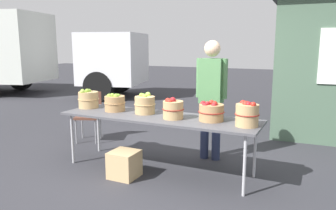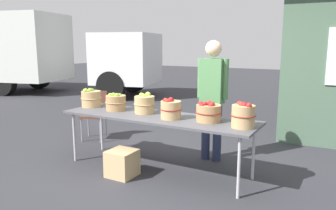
{
  "view_description": "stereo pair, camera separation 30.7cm",
  "coord_description": "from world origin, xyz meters",
  "px_view_note": "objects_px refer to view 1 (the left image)",
  "views": [
    {
      "loc": [
        1.96,
        -3.8,
        1.68
      ],
      "look_at": [
        0.0,
        0.3,
        0.85
      ],
      "focal_mm": 35.14,
      "sensor_mm": 36.0,
      "label": 1
    },
    {
      "loc": [
        2.23,
        -3.66,
        1.68
      ],
      "look_at": [
        0.0,
        0.3,
        0.85
      ],
      "focal_mm": 35.14,
      "sensor_mm": 36.0,
      "label": 2
    }
  ],
  "objects_px": {
    "vendor_adult": "(211,91)",
    "folding_chair": "(89,112)",
    "apple_basket_red_1": "(211,112)",
    "apple_basket_green_1": "(115,103)",
    "market_table": "(158,119)",
    "apple_basket_red_2": "(247,114)",
    "box_truck": "(14,51)",
    "apple_basket_red_0": "(173,109)",
    "apple_basket_green_2": "(145,104)",
    "produce_crate": "(124,164)",
    "apple_basket_green_0": "(88,99)"
  },
  "relations": [
    {
      "from": "produce_crate",
      "to": "vendor_adult",
      "type": "bearing_deg",
      "value": 55.98
    },
    {
      "from": "market_table",
      "to": "apple_basket_green_2",
      "type": "relative_size",
      "value": 9.08
    },
    {
      "from": "apple_basket_green_2",
      "to": "vendor_adult",
      "type": "height_order",
      "value": "vendor_adult"
    },
    {
      "from": "vendor_adult",
      "to": "box_truck",
      "type": "distance_m",
      "value": 8.97
    },
    {
      "from": "market_table",
      "to": "apple_basket_green_2",
      "type": "bearing_deg",
      "value": 164.09
    },
    {
      "from": "apple_basket_red_2",
      "to": "box_truck",
      "type": "bearing_deg",
      "value": 154.4
    },
    {
      "from": "apple_basket_green_1",
      "to": "produce_crate",
      "type": "height_order",
      "value": "apple_basket_green_1"
    },
    {
      "from": "apple_basket_green_1",
      "to": "folding_chair",
      "type": "relative_size",
      "value": 0.36
    },
    {
      "from": "apple_basket_green_2",
      "to": "box_truck",
      "type": "height_order",
      "value": "box_truck"
    },
    {
      "from": "apple_basket_green_0",
      "to": "box_truck",
      "type": "height_order",
      "value": "box_truck"
    },
    {
      "from": "vendor_adult",
      "to": "box_truck",
      "type": "xyz_separation_m",
      "value": [
        -8.24,
        3.51,
        0.46
      ]
    },
    {
      "from": "apple_basket_red_0",
      "to": "box_truck",
      "type": "distance_m",
      "value": 9.08
    },
    {
      "from": "box_truck",
      "to": "produce_crate",
      "type": "bearing_deg",
      "value": -46.55
    },
    {
      "from": "apple_basket_red_0",
      "to": "folding_chair",
      "type": "relative_size",
      "value": 0.33
    },
    {
      "from": "apple_basket_red_2",
      "to": "folding_chair",
      "type": "xyz_separation_m",
      "value": [
        -2.95,
        0.8,
        -0.38
      ]
    },
    {
      "from": "produce_crate",
      "to": "apple_basket_green_1",
      "type": "bearing_deg",
      "value": 133.85
    },
    {
      "from": "apple_basket_green_1",
      "to": "apple_basket_green_2",
      "type": "distance_m",
      "value": 0.48
    },
    {
      "from": "apple_basket_green_1",
      "to": "apple_basket_red_0",
      "type": "bearing_deg",
      "value": -5.65
    },
    {
      "from": "apple_basket_red_1",
      "to": "apple_basket_red_0",
      "type": "bearing_deg",
      "value": -169.12
    },
    {
      "from": "apple_basket_green_2",
      "to": "box_truck",
      "type": "distance_m",
      "value": 8.6
    },
    {
      "from": "market_table",
      "to": "apple_basket_red_0",
      "type": "distance_m",
      "value": 0.3
    },
    {
      "from": "apple_basket_green_0",
      "to": "produce_crate",
      "type": "bearing_deg",
      "value": -27.65
    },
    {
      "from": "market_table",
      "to": "apple_basket_green_1",
      "type": "bearing_deg",
      "value": 176.82
    },
    {
      "from": "apple_basket_green_2",
      "to": "produce_crate",
      "type": "height_order",
      "value": "apple_basket_green_2"
    },
    {
      "from": "box_truck",
      "to": "folding_chair",
      "type": "xyz_separation_m",
      "value": [
        5.98,
        -3.48,
        -0.98
      ]
    },
    {
      "from": "box_truck",
      "to": "apple_basket_green_2",
      "type": "bearing_deg",
      "value": -43.66
    },
    {
      "from": "market_table",
      "to": "apple_basket_red_1",
      "type": "relative_size",
      "value": 8.28
    },
    {
      "from": "market_table",
      "to": "apple_basket_red_2",
      "type": "bearing_deg",
      "value": -2.33
    },
    {
      "from": "apple_basket_green_0",
      "to": "apple_basket_red_2",
      "type": "xyz_separation_m",
      "value": [
        2.4,
        -0.12,
        0.01
      ]
    },
    {
      "from": "apple_basket_green_1",
      "to": "vendor_adult",
      "type": "height_order",
      "value": "vendor_adult"
    },
    {
      "from": "market_table",
      "to": "apple_basket_red_0",
      "type": "relative_size",
      "value": 9.61
    },
    {
      "from": "vendor_adult",
      "to": "folding_chair",
      "type": "distance_m",
      "value": 2.32
    },
    {
      "from": "apple_basket_red_2",
      "to": "apple_basket_red_0",
      "type": "bearing_deg",
      "value": -179.59
    },
    {
      "from": "apple_basket_green_1",
      "to": "produce_crate",
      "type": "xyz_separation_m",
      "value": [
        0.44,
        -0.46,
        -0.7
      ]
    },
    {
      "from": "apple_basket_red_1",
      "to": "folding_chair",
      "type": "bearing_deg",
      "value": 163.96
    },
    {
      "from": "apple_basket_red_0",
      "to": "vendor_adult",
      "type": "relative_size",
      "value": 0.16
    },
    {
      "from": "market_table",
      "to": "box_truck",
      "type": "xyz_separation_m",
      "value": [
        -7.75,
        4.23,
        0.77
      ]
    },
    {
      "from": "apple_basket_green_0",
      "to": "box_truck",
      "type": "xyz_separation_m",
      "value": [
        -6.53,
        4.16,
        0.61
      ]
    },
    {
      "from": "apple_basket_red_2",
      "to": "apple_basket_green_0",
      "type": "bearing_deg",
      "value": 177.09
    },
    {
      "from": "apple_basket_green_0",
      "to": "vendor_adult",
      "type": "distance_m",
      "value": 1.84
    },
    {
      "from": "apple_basket_red_2",
      "to": "box_truck",
      "type": "xyz_separation_m",
      "value": [
        -8.93,
        4.28,
        0.6
      ]
    },
    {
      "from": "apple_basket_green_0",
      "to": "produce_crate",
      "type": "relative_size",
      "value": 0.91
    },
    {
      "from": "apple_basket_green_1",
      "to": "apple_basket_red_1",
      "type": "height_order",
      "value": "apple_basket_red_1"
    },
    {
      "from": "apple_basket_green_2",
      "to": "apple_basket_red_0",
      "type": "relative_size",
      "value": 1.06
    },
    {
      "from": "vendor_adult",
      "to": "folding_chair",
      "type": "relative_size",
      "value": 2.03
    },
    {
      "from": "apple_basket_red_1",
      "to": "apple_basket_green_1",
      "type": "bearing_deg",
      "value": 179.91
    },
    {
      "from": "market_table",
      "to": "vendor_adult",
      "type": "relative_size",
      "value": 1.55
    },
    {
      "from": "apple_basket_red_1",
      "to": "apple_basket_green_2",
      "type": "bearing_deg",
      "value": 178.13
    },
    {
      "from": "apple_basket_red_2",
      "to": "box_truck",
      "type": "relative_size",
      "value": 0.04
    },
    {
      "from": "folding_chair",
      "to": "apple_basket_red_0",
      "type": "bearing_deg",
      "value": -44.48
    }
  ]
}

